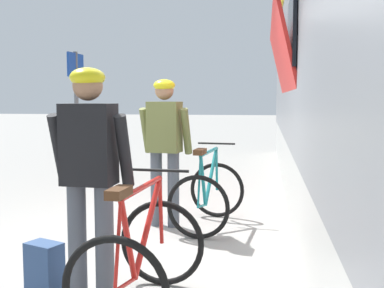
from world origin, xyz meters
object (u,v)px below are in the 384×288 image
object	(u,v)px
backpack_on_platform	(44,268)
platform_sign_post	(76,94)
cyclist_near_in_dark	(89,164)
bicycle_far_teal	(208,194)
cyclist_far_in_olive	(165,139)
bicycle_near_red	(141,258)

from	to	relation	value
backpack_on_platform	platform_sign_post	distance (m)	5.58
cyclist_near_in_dark	backpack_on_platform	distance (m)	0.96
cyclist_near_in_dark	platform_sign_post	xyz separation A→B (m)	(-2.21, 5.20, 0.57)
bicycle_far_teal	cyclist_near_in_dark	bearing A→B (deg)	-105.55
cyclist_far_in_olive	bicycle_near_red	bearing A→B (deg)	-82.21
bicycle_far_teal	platform_sign_post	world-z (taller)	platform_sign_post
cyclist_far_in_olive	backpack_on_platform	size ratio (longest dim) A/B	4.40
bicycle_near_red	platform_sign_post	xyz separation A→B (m)	(-2.63, 5.32, 1.22)
cyclist_far_in_olive	backpack_on_platform	bearing A→B (deg)	-104.29
cyclist_near_in_dark	cyclist_far_in_olive	xyz separation A→B (m)	(0.10, 2.21, 0.00)
cyclist_near_in_dark	bicycle_near_red	xyz separation A→B (m)	(0.42, -0.12, -0.65)
backpack_on_platform	platform_sign_post	xyz separation A→B (m)	(-1.78, 5.09, 1.42)
bicycle_far_teal	backpack_on_platform	bearing A→B (deg)	-116.42
cyclist_far_in_olive	bicycle_near_red	world-z (taller)	cyclist_far_in_olive
bicycle_near_red	platform_sign_post	world-z (taller)	platform_sign_post
backpack_on_platform	cyclist_near_in_dark	bearing A→B (deg)	7.51
cyclist_near_in_dark	bicycle_far_teal	xyz separation A→B (m)	(0.62, 2.24, -0.65)
cyclist_near_in_dark	backpack_on_platform	size ratio (longest dim) A/B	4.40
bicycle_near_red	bicycle_far_teal	size ratio (longest dim) A/B	0.98
cyclist_far_in_olive	bicycle_far_teal	world-z (taller)	cyclist_far_in_olive
bicycle_near_red	backpack_on_platform	distance (m)	0.91
cyclist_near_in_dark	cyclist_far_in_olive	bearing A→B (deg)	87.37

